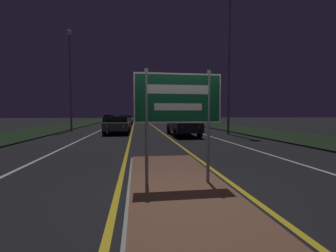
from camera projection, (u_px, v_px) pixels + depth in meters
ground_plane at (184, 199)px, 4.16m from camera, size 160.00×160.00×0.00m
median_island at (178, 186)px, 4.79m from camera, size 2.12×6.31×0.10m
verge_left at (50, 129)px, 22.59m from camera, size 5.00×100.00×0.08m
verge_right at (229, 127)px, 25.27m from camera, size 5.00×100.00×0.08m
centre_line_yellow_left at (133, 126)px, 28.70m from camera, size 0.12×70.00×0.01m
centre_line_yellow_right at (153, 126)px, 29.05m from camera, size 0.12×70.00×0.01m
lane_line_white_left at (110, 126)px, 28.28m from camera, size 0.12×70.00×0.01m
lane_line_white_right at (175, 125)px, 29.47m from camera, size 0.12×70.00×0.01m
edge_line_white_left at (85, 126)px, 27.86m from camera, size 0.10×70.00×0.01m
edge_line_white_right at (197, 125)px, 29.89m from camera, size 0.10×70.00×0.01m
highway_sign at (178, 104)px, 4.69m from camera, size 1.84×0.07×2.42m
streetlight_left_near at (70, 71)px, 19.70m from camera, size 0.45×0.45×8.86m
streetlight_right_near at (230, 34)px, 16.83m from camera, size 0.62×0.62×11.08m
streetlight_right_far at (172, 88)px, 44.06m from camera, size 0.60×0.60×9.54m
car_receding_0 at (183, 125)px, 15.93m from camera, size 1.84×4.77×1.43m
car_receding_1 at (190, 120)px, 29.20m from camera, size 1.92×4.52×1.36m
car_receding_2 at (177, 118)px, 37.74m from camera, size 1.87×4.21×1.40m
car_receding_3 at (167, 118)px, 46.65m from camera, size 1.88×4.57×1.37m
car_approaching_0 at (118, 124)px, 17.89m from camera, size 1.94×4.76×1.37m
car_approaching_1 at (126, 119)px, 32.61m from camera, size 1.94×4.58×1.34m
car_approaching_2 at (109, 118)px, 42.03m from camera, size 1.95×4.32×1.34m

